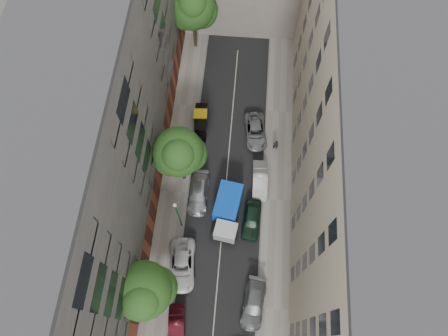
# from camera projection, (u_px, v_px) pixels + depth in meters

# --- Properties ---
(ground) EXTENTS (120.00, 120.00, 0.00)m
(ground) POSITION_uv_depth(u_px,v_px,m) (225.00, 196.00, 42.73)
(ground) COLOR #4C4C49
(ground) RESTS_ON ground
(road_surface) EXTENTS (8.00, 44.00, 0.02)m
(road_surface) POSITION_uv_depth(u_px,v_px,m) (225.00, 196.00, 42.72)
(road_surface) COLOR black
(road_surface) RESTS_ON ground
(sidewalk_left) EXTENTS (3.00, 44.00, 0.15)m
(sidewalk_left) POSITION_uv_depth(u_px,v_px,m) (174.00, 192.00, 42.85)
(sidewalk_left) COLOR gray
(sidewalk_left) RESTS_ON ground
(sidewalk_right) EXTENTS (3.00, 44.00, 0.15)m
(sidewalk_right) POSITION_uv_depth(u_px,v_px,m) (276.00, 200.00, 42.48)
(sidewalk_right) COLOR gray
(sidewalk_right) RESTS_ON ground
(building_left) EXTENTS (8.00, 44.00, 20.00)m
(building_left) POSITION_uv_depth(u_px,v_px,m) (97.00, 146.00, 33.98)
(building_left) COLOR #474442
(building_left) RESTS_ON ground
(building_right) EXTENTS (8.00, 44.00, 20.00)m
(building_right) POSITION_uv_depth(u_px,v_px,m) (357.00, 165.00, 33.23)
(building_right) COLOR #B7A88E
(building_right) RESTS_ON ground
(tarp_truck) EXTENTS (3.11, 6.10, 2.68)m
(tarp_truck) POSITION_uv_depth(u_px,v_px,m) (227.00, 211.00, 40.50)
(tarp_truck) COLOR black
(tarp_truck) RESTS_ON ground
(car_left_1) EXTENTS (1.89, 4.24, 1.35)m
(car_left_1) POSITION_uv_depth(u_px,v_px,m) (177.00, 327.00, 36.78)
(car_left_1) COLOR #490E17
(car_left_1) RESTS_ON ground
(car_left_2) EXTENTS (2.93, 5.60, 1.50)m
(car_left_2) POSITION_uv_depth(u_px,v_px,m) (182.00, 265.00, 39.00)
(car_left_2) COLOR silver
(car_left_2) RESTS_ON ground
(car_left_3) EXTENTS (2.04, 4.97, 1.44)m
(car_left_3) POSITION_uv_depth(u_px,v_px,m) (199.00, 193.00, 42.09)
(car_left_3) COLOR #AEAEB3
(car_left_3) RESTS_ON ground
(car_left_4) EXTENTS (2.03, 3.99, 1.30)m
(car_left_4) POSITION_uv_depth(u_px,v_px,m) (197.00, 146.00, 44.46)
(car_left_4) COLOR black
(car_left_4) RESTS_ON ground
(car_left_5) EXTENTS (1.58, 4.01, 1.30)m
(car_left_5) POSITION_uv_depth(u_px,v_px,m) (201.00, 118.00, 45.92)
(car_left_5) COLOR black
(car_left_5) RESTS_ON ground
(car_right_1) EXTENTS (2.51, 5.09, 1.42)m
(car_right_1) POSITION_uv_depth(u_px,v_px,m) (254.00, 304.00, 37.57)
(car_right_1) COLOR slate
(car_right_1) RESTS_ON ground
(car_right_2) EXTENTS (2.07, 4.49, 1.49)m
(car_right_2) POSITION_uv_depth(u_px,v_px,m) (252.00, 219.00, 40.89)
(car_right_2) COLOR black
(car_right_2) RESTS_ON ground
(car_right_3) EXTENTS (1.74, 4.56, 1.49)m
(car_right_3) POSITION_uv_depth(u_px,v_px,m) (260.00, 180.00, 42.68)
(car_right_3) COLOR silver
(car_right_3) RESTS_ON ground
(car_right_4) EXTENTS (2.96, 5.23, 1.38)m
(car_right_4) POSITION_uv_depth(u_px,v_px,m) (255.00, 131.00, 45.18)
(car_right_4) COLOR slate
(car_right_4) RESTS_ON ground
(tree_near) EXTENTS (5.24, 4.96, 8.34)m
(tree_near) POSITION_uv_depth(u_px,v_px,m) (144.00, 292.00, 33.22)
(tree_near) COLOR #382619
(tree_near) RESTS_ON sidewalk_left
(tree_mid) EXTENTS (5.16, 4.86, 8.99)m
(tree_mid) POSITION_uv_depth(u_px,v_px,m) (179.00, 154.00, 37.83)
(tree_mid) COLOR #382619
(tree_mid) RESTS_ON sidewalk_left
(tree_far) EXTENTS (5.52, 5.27, 9.30)m
(tree_far) POSITION_uv_depth(u_px,v_px,m) (193.00, 8.00, 45.17)
(tree_far) COLOR #382619
(tree_far) RESTS_ON sidewalk_left
(lamp_post) EXTENTS (0.36, 0.36, 6.62)m
(lamp_post) POSITION_uv_depth(u_px,v_px,m) (178.00, 213.00, 37.55)
(lamp_post) COLOR #1A5C34
(lamp_post) RESTS_ON sidewalk_left
(pedestrian) EXTENTS (0.66, 0.44, 1.78)m
(pedestrian) POSITION_uv_depth(u_px,v_px,m) (276.00, 145.00, 44.09)
(pedestrian) COLOR black
(pedestrian) RESTS_ON sidewalk_right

